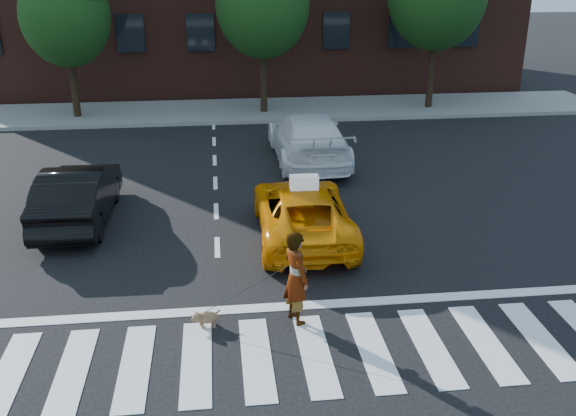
{
  "coord_description": "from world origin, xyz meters",
  "views": [
    {
      "loc": [
        -1.51,
        -9.02,
        6.37
      ],
      "look_at": [
        -0.02,
        3.92,
        1.1
      ],
      "focal_mm": 40.0,
      "sensor_mm": 36.0,
      "label": 1
    }
  ],
  "objects_px": {
    "white_suv": "(308,138)",
    "dog": "(205,317)",
    "taxi": "(302,211)",
    "woman": "(296,278)",
    "black_sedan": "(78,194)",
    "tree_left": "(65,4)"
  },
  "relations": [
    {
      "from": "taxi",
      "to": "dog",
      "type": "bearing_deg",
      "value": 59.22
    },
    {
      "from": "taxi",
      "to": "dog",
      "type": "distance_m",
      "value": 4.38
    },
    {
      "from": "tree_left",
      "to": "black_sedan",
      "type": "bearing_deg",
      "value": -79.51
    },
    {
      "from": "tree_left",
      "to": "dog",
      "type": "distance_m",
      "value": 17.25
    },
    {
      "from": "taxi",
      "to": "white_suv",
      "type": "distance_m",
      "value": 5.85
    },
    {
      "from": "tree_left",
      "to": "white_suv",
      "type": "bearing_deg",
      "value": -37.55
    },
    {
      "from": "woman",
      "to": "dog",
      "type": "xyz_separation_m",
      "value": [
        -1.65,
        -0.02,
        -0.71
      ]
    },
    {
      "from": "taxi",
      "to": "black_sedan",
      "type": "bearing_deg",
      "value": -15.44
    },
    {
      "from": "taxi",
      "to": "woman",
      "type": "height_order",
      "value": "woman"
    },
    {
      "from": "black_sedan",
      "to": "dog",
      "type": "distance_m",
      "value": 6.18
    },
    {
      "from": "black_sedan",
      "to": "white_suv",
      "type": "xyz_separation_m",
      "value": [
        6.4,
        4.19,
        0.06
      ]
    },
    {
      "from": "black_sedan",
      "to": "dog",
      "type": "bearing_deg",
      "value": 121.51
    },
    {
      "from": "taxi",
      "to": "woman",
      "type": "xyz_separation_m",
      "value": [
        -0.63,
        -3.7,
        0.25
      ]
    },
    {
      "from": "white_suv",
      "to": "dog",
      "type": "xyz_separation_m",
      "value": [
        -3.25,
        -9.48,
        -0.59
      ]
    },
    {
      "from": "black_sedan",
      "to": "woman",
      "type": "distance_m",
      "value": 7.14
    },
    {
      "from": "tree_left",
      "to": "dog",
      "type": "xyz_separation_m",
      "value": [
        5.11,
        -15.91,
        -4.25
      ]
    },
    {
      "from": "tree_left",
      "to": "black_sedan",
      "type": "relative_size",
      "value": 1.49
    },
    {
      "from": "black_sedan",
      "to": "white_suv",
      "type": "relative_size",
      "value": 0.81
    },
    {
      "from": "taxi",
      "to": "woman",
      "type": "distance_m",
      "value": 3.76
    },
    {
      "from": "taxi",
      "to": "woman",
      "type": "relative_size",
      "value": 2.58
    },
    {
      "from": "taxi",
      "to": "black_sedan",
      "type": "height_order",
      "value": "black_sedan"
    },
    {
      "from": "black_sedan",
      "to": "white_suv",
      "type": "height_order",
      "value": "white_suv"
    }
  ]
}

